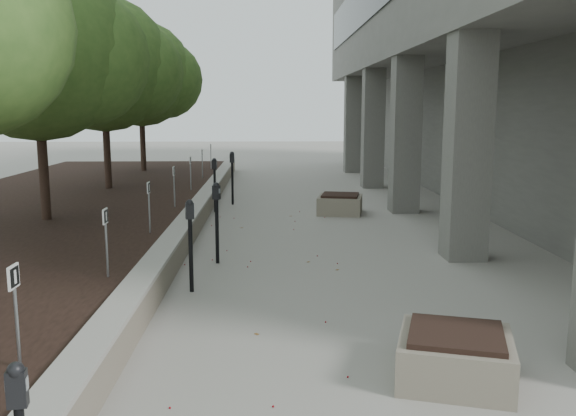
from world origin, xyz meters
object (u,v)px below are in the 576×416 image
object	(u,v)px
parking_meter_2	(191,246)
parking_meter_4	(215,185)
crabapple_tree_4	(104,93)
parking_meter_5	(232,178)
crabapple_tree_3	(38,87)
planter_front	(455,356)
parking_meter_3	(217,223)
crabapple_tree_5	(141,96)
planter_back	(340,204)

from	to	relation	value
parking_meter_2	parking_meter_4	xyz separation A→B (m)	(-0.27, 7.04, 0.02)
crabapple_tree_4	parking_meter_5	xyz separation A→B (m)	(3.63, -0.64, -2.37)
crabapple_tree_3	parking_meter_5	distance (m)	6.15
crabapple_tree_3	planter_front	distance (m)	10.00
parking_meter_3	planter_front	world-z (taller)	parking_meter_3
crabapple_tree_4	parking_meter_4	size ratio (longest dim) A/B	3.83
parking_meter_3	crabapple_tree_3	bearing A→B (deg)	170.66
crabapple_tree_3	parking_meter_2	world-z (taller)	crabapple_tree_3
crabapple_tree_4	planter_front	size ratio (longest dim) A/B	4.96
parking_meter_5	crabapple_tree_4	bearing A→B (deg)	173.73
parking_meter_2	parking_meter_4	bearing A→B (deg)	76.07
crabapple_tree_5	planter_front	distance (m)	18.44
crabapple_tree_4	crabapple_tree_5	distance (m)	5.00
crabapple_tree_5	crabapple_tree_3	bearing A→B (deg)	-90.00
parking_meter_4	planter_front	bearing A→B (deg)	-67.14
parking_meter_4	parking_meter_5	bearing A→B (deg)	77.72
crabapple_tree_3	crabapple_tree_5	xyz separation A→B (m)	(0.00, 10.00, 0.00)
parking_meter_4	parking_meter_3	bearing A→B (deg)	-79.68
planter_back	crabapple_tree_5	bearing A→B (deg)	131.99
crabapple_tree_4	parking_meter_4	distance (m)	4.46
planter_front	crabapple_tree_3	bearing A→B (deg)	133.06
crabapple_tree_3	crabapple_tree_5	size ratio (longest dim) A/B	1.00
parking_meter_4	planter_front	distance (m)	10.65
parking_meter_2	planter_back	bearing A→B (deg)	49.86
crabapple_tree_3	parking_meter_3	bearing A→B (deg)	-30.82
crabapple_tree_4	crabapple_tree_5	xyz separation A→B (m)	(0.00, 5.00, 0.00)
parking_meter_2	planter_front	xyz separation A→B (m)	(3.02, -3.08, -0.44)
crabapple_tree_4	planter_back	bearing A→B (deg)	-18.90
crabapple_tree_4	crabapple_tree_3	bearing A→B (deg)	-90.00
parking_meter_2	planter_back	distance (m)	7.34
crabapple_tree_5	parking_meter_3	distance (m)	13.03
crabapple_tree_3	parking_meter_4	distance (m)	5.11
crabapple_tree_3	parking_meter_3	world-z (taller)	crabapple_tree_3
parking_meter_3	parking_meter_5	bearing A→B (deg)	112.60
parking_meter_3	crabapple_tree_5	bearing A→B (deg)	128.56
crabapple_tree_5	planter_back	bearing A→B (deg)	-48.01
parking_meter_3	planter_back	world-z (taller)	parking_meter_3
crabapple_tree_3	planter_front	xyz separation A→B (m)	(6.54, -7.00, -2.86)
planter_front	planter_back	size ratio (longest dim) A/B	1.00
crabapple_tree_4	crabapple_tree_5	bearing A→B (deg)	90.00
crabapple_tree_4	planter_front	bearing A→B (deg)	-61.41
crabapple_tree_3	crabapple_tree_5	bearing A→B (deg)	90.00
parking_meter_4	parking_meter_2	bearing A→B (deg)	-82.96
crabapple_tree_4	parking_meter_2	xyz separation A→B (m)	(3.52, -8.92, -2.42)
parking_meter_2	parking_meter_3	xyz separation A→B (m)	(0.24, 1.68, 0.02)
crabapple_tree_3	parking_meter_4	xyz separation A→B (m)	(3.25, 3.12, -2.41)
planter_front	parking_meter_4	bearing A→B (deg)	108.02
parking_meter_3	planter_front	size ratio (longest dim) A/B	1.31
parking_meter_3	planter_back	distance (m)	5.74
parking_meter_3	planter_front	bearing A→B (deg)	-38.24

